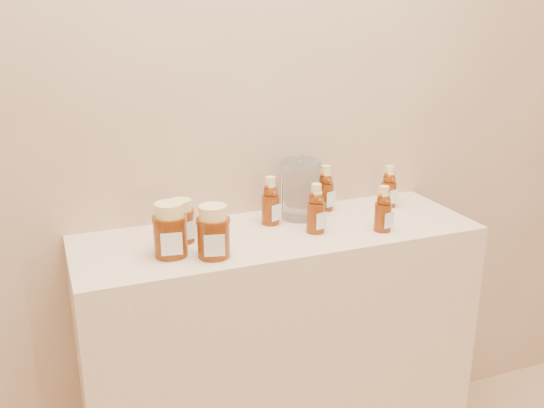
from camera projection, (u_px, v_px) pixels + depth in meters
name	position (u px, v px, depth m)	size (l,w,h in m)	color
wall_back	(255.00, 71.00, 1.83)	(3.50, 0.02, 2.70)	tan
display_table	(279.00, 363.00, 1.94)	(1.20, 0.40, 0.90)	beige
bear_bottle_back_left	(270.00, 197.00, 1.83)	(0.06, 0.06, 0.17)	#5D2207
bear_bottle_back_mid	(325.00, 185.00, 1.96)	(0.06, 0.06, 0.17)	#5D2207
bear_bottle_back_right	(389.00, 184.00, 1.99)	(0.05, 0.05, 0.16)	#5D2207
bear_bottle_front_left	(316.00, 205.00, 1.77)	(0.06, 0.06, 0.17)	#5D2207
bear_bottle_front_right	(383.00, 206.00, 1.78)	(0.05, 0.05, 0.16)	#5D2207
honey_jar_left	(170.00, 230.00, 1.60)	(0.09, 0.09, 0.15)	#5D2207
honey_jar_back	(181.00, 221.00, 1.70)	(0.08, 0.08, 0.12)	#5D2207
honey_jar_front	(213.00, 231.00, 1.60)	(0.09, 0.09, 0.14)	#5D2207
glass_canister	(300.00, 187.00, 1.89)	(0.13, 0.13, 0.20)	white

